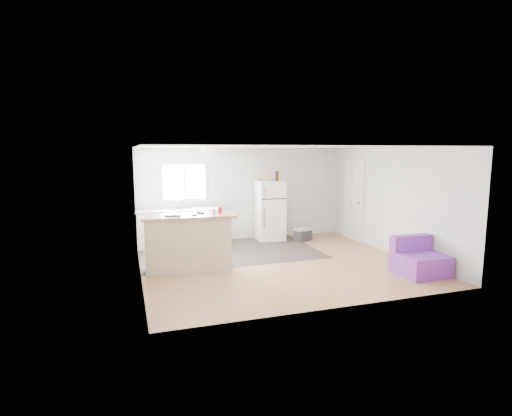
{
  "coord_description": "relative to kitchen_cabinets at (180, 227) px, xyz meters",
  "views": [
    {
      "loc": [
        -2.95,
        -7.52,
        2.33
      ],
      "look_at": [
        -0.25,
        0.7,
        1.08
      ],
      "focal_mm": 28.0,
      "sensor_mm": 36.0,
      "label": 1
    }
  ],
  "objects": [
    {
      "name": "room",
      "position": [
        1.73,
        -2.18,
        0.74
      ],
      "size": [
        5.51,
        5.01,
        2.41
      ],
      "color": "olive",
      "rests_on": "ground"
    },
    {
      "name": "vinyl_zone",
      "position": [
        1.01,
        -0.93,
        -0.46
      ],
      "size": [
        4.05,
        2.5,
        0.0
      ],
      "primitive_type": "cube",
      "color": "#2D2621",
      "rests_on": "floor"
    },
    {
      "name": "window",
      "position": [
        0.18,
        0.3,
        1.09
      ],
      "size": [
        1.18,
        0.06,
        0.98
      ],
      "color": "white",
      "rests_on": "back_wall"
    },
    {
      "name": "interior_door",
      "position": [
        4.46,
        -0.63,
        0.55
      ],
      "size": [
        0.11,
        0.92,
        2.1
      ],
      "color": "white",
      "rests_on": "right_wall"
    },
    {
      "name": "ceiling_fixture",
      "position": [
        0.53,
        -0.98,
        1.9
      ],
      "size": [
        0.3,
        0.3,
        0.07
      ],
      "primitive_type": "cylinder",
      "color": "white",
      "rests_on": "ceiling"
    },
    {
      "name": "kitchen_cabinets",
      "position": [
        0.0,
        0.0,
        0.0
      ],
      "size": [
        2.09,
        0.82,
        1.19
      ],
      "rotation": [
        0.0,
        0.0,
        -0.09
      ],
      "color": "white",
      "rests_on": "floor"
    },
    {
      "name": "peninsula",
      "position": [
        -0.11,
        -2.05,
        0.09
      ],
      "size": [
        1.82,
        0.8,
        1.1
      ],
      "rotation": [
        0.0,
        0.0,
        -0.07
      ],
      "color": "#CAB592",
      "rests_on": "floor"
    },
    {
      "name": "refrigerator",
      "position": [
        2.35,
        -0.02,
        0.31
      ],
      "size": [
        0.71,
        0.67,
        1.55
      ],
      "rotation": [
        0.0,
        0.0,
        -0.03
      ],
      "color": "white",
      "rests_on": "floor"
    },
    {
      "name": "cooler",
      "position": [
        3.12,
        -0.42,
        -0.29
      ],
      "size": [
        0.51,
        0.43,
        0.33
      ],
      "rotation": [
        0.0,
        0.0,
        0.37
      ],
      "color": "#2C2C2E",
      "rests_on": "floor"
    },
    {
      "name": "purple_seat",
      "position": [
        4.01,
        -3.7,
        -0.21
      ],
      "size": [
        0.86,
        0.81,
        0.7
      ],
      "rotation": [
        0.0,
        0.0,
        -0.01
      ],
      "color": "purple",
      "rests_on": "floor"
    },
    {
      "name": "cleaner_jug",
      "position": [
        0.07,
        -2.18,
        -0.33
      ],
      "size": [
        0.16,
        0.14,
        0.31
      ],
      "rotation": [
        0.0,
        0.0,
        0.33
      ],
      "color": "white",
      "rests_on": "floor"
    },
    {
      "name": "mop",
      "position": [
        0.29,
        -2.18,
        -0.23
      ],
      "size": [
        0.21,
        0.34,
        1.23
      ],
      "rotation": [
        0.0,
        0.0,
        0.07
      ],
      "color": "green",
      "rests_on": "floor"
    },
    {
      "name": "red_cup",
      "position": [
        0.54,
        -2.05,
        0.69
      ],
      "size": [
        0.09,
        0.09,
        0.12
      ],
      "primitive_type": "cylinder",
      "rotation": [
        0.0,
        0.0,
        0.17
      ],
      "color": "#B80B22",
      "rests_on": "peninsula"
    },
    {
      "name": "blue_tray",
      "position": [
        -0.39,
        -2.09,
        0.65
      ],
      "size": [
        0.33,
        0.27,
        0.04
      ],
      "primitive_type": "cube",
      "rotation": [
        0.0,
        0.0,
        -0.17
      ],
      "color": "#1335BA",
      "rests_on": "peninsula"
    },
    {
      "name": "tool_a",
      "position": [
        0.17,
        -1.96,
        0.65
      ],
      "size": [
        0.15,
        0.1,
        0.03
      ],
      "primitive_type": "cube",
      "rotation": [
        0.0,
        0.0,
        -0.42
      ],
      "color": "black",
      "rests_on": "peninsula"
    },
    {
      "name": "tool_b",
      "position": [
        0.0,
        -2.18,
        0.65
      ],
      "size": [
        0.11,
        0.07,
        0.03
      ],
      "primitive_type": "cube",
      "rotation": [
        0.0,
        0.0,
        -0.38
      ],
      "color": "black",
      "rests_on": "peninsula"
    },
    {
      "name": "cardboard_box",
      "position": [
        2.23,
        -0.09,
        1.24
      ],
      "size": [
        0.22,
        0.16,
        0.3
      ],
      "primitive_type": "cube",
      "rotation": [
        0.0,
        0.0,
        -0.31
      ],
      "color": "#A1825C",
      "rests_on": "refrigerator"
    },
    {
      "name": "bottle_left",
      "position": [
        2.49,
        -0.11,
        1.21
      ],
      "size": [
        0.08,
        0.08,
        0.25
      ],
      "primitive_type": "cylinder",
      "rotation": [
        0.0,
        0.0,
        0.24
      ],
      "color": "#361F09",
      "rests_on": "refrigerator"
    },
    {
      "name": "bottle_right",
      "position": [
        2.52,
        -0.08,
        1.21
      ],
      "size": [
        0.09,
        0.09,
        0.25
      ],
      "primitive_type": "cylinder",
      "rotation": [
        0.0,
        0.0,
        -0.3
      ],
      "color": "#361F09",
      "rests_on": "refrigerator"
    }
  ]
}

